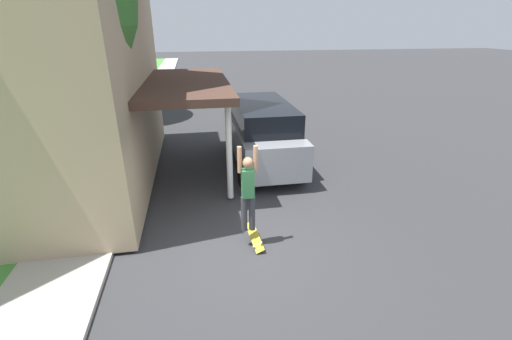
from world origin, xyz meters
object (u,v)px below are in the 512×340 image
object	(u,v)px
suv_parked	(262,132)
skateboarder	(248,189)
skateboard	(254,236)
fire_hydrant	(77,210)
car_down_street	(186,89)

from	to	relation	value
suv_parked	skateboarder	size ratio (longest dim) A/B	2.57
skateboarder	skateboard	xyz separation A→B (m)	(0.14, 0.01, -1.18)
fire_hydrant	skateboarder	bearing A→B (deg)	-21.23
car_down_street	fire_hydrant	bearing A→B (deg)	-98.85
skateboarder	suv_parked	bearing A→B (deg)	75.28
skateboarder	fire_hydrant	size ratio (longest dim) A/B	2.81
skateboard	fire_hydrant	distance (m)	4.31
skateboarder	skateboard	distance (m)	1.19
suv_parked	car_down_street	size ratio (longest dim) A/B	1.11
car_down_street	skateboard	world-z (taller)	car_down_street
skateboard	skateboarder	bearing A→B (deg)	-176.44
fire_hydrant	skateboard	bearing A→B (deg)	-20.47
car_down_street	skateboarder	distance (m)	17.07
suv_parked	car_down_street	xyz separation A→B (m)	(-2.71, 12.33, -0.55)
suv_parked	skateboarder	world-z (taller)	skateboarder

